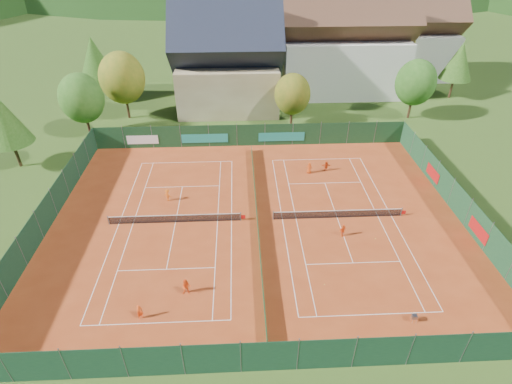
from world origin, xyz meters
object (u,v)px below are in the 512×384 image
object	(u,v)px
chalet	(228,64)
player_right_far_a	(309,168)
ball_hopper	(415,317)
player_right_near	(343,230)
hotel_block_a	(343,48)
player_left_mid	(186,287)
player_left_far	(168,195)
player_right_far_b	(326,166)
hotel_block_b	(408,40)
player_left_near	(140,312)

from	to	relation	value
chalet	player_right_far_a	world-z (taller)	chalet
chalet	ball_hopper	world-z (taller)	chalet
player_right_near	player_right_far_a	size ratio (longest dim) A/B	0.96
hotel_block_a	player_left_mid	xyz separation A→B (m)	(-21.98, -45.16, -6.63)
hotel_block_a	ball_hopper	world-z (taller)	hotel_block_a
player_left_mid	player_left_far	xyz separation A→B (m)	(-3.22, 12.97, -0.06)
player_left_mid	player_right_near	size ratio (longest dim) A/B	1.12
hotel_block_a	player_left_mid	bearing A→B (deg)	-115.95
ball_hopper	player_right_far_b	xyz separation A→B (m)	(-2.25, 21.80, 0.07)
ball_hopper	player_left_mid	size ratio (longest dim) A/B	0.53
hotel_block_a	player_right_far_a	bearing A→B (deg)	-109.12
player_right_far_a	player_right_far_b	xyz separation A→B (m)	(2.09, 0.47, -0.07)
chalet	player_left_far	size ratio (longest dim) A/B	11.75
ball_hopper	player_left_mid	bearing A→B (deg)	168.28
ball_hopper	player_left_mid	xyz separation A→B (m)	(-16.86, 3.50, 0.19)
chalet	player_left_mid	bearing A→B (deg)	-94.35
chalet	hotel_block_a	size ratio (longest dim) A/B	0.75
hotel_block_b	player_left_far	distance (m)	56.45
player_left_near	player_left_mid	distance (m)	3.88
player_left_far	player_left_mid	bearing A→B (deg)	129.09
player_right_near	hotel_block_b	bearing A→B (deg)	38.10
hotel_block_b	player_left_near	world-z (taller)	hotel_block_b
player_right_near	player_right_far_b	size ratio (longest dim) A/B	1.07
hotel_block_a	player_left_near	world-z (taller)	hotel_block_a
hotel_block_a	player_right_far_b	xyz separation A→B (m)	(-7.38, -26.85, -6.76)
hotel_block_a	chalet	bearing A→B (deg)	-162.47
chalet	player_right_near	size ratio (longest dim) A/B	12.13
ball_hopper	player_right_near	distance (m)	10.31
ball_hopper	player_left_far	distance (m)	25.96
player_left_near	player_left_mid	world-z (taller)	player_left_mid
player_left_near	player_left_mid	size ratio (longest dim) A/B	0.89
chalet	player_left_far	distance (m)	27.56
player_right_far_a	player_right_far_b	size ratio (longest dim) A/B	1.12
player_right_far_a	chalet	bearing A→B (deg)	-53.24
hotel_block_a	hotel_block_b	bearing A→B (deg)	29.74
chalet	player_right_far_b	xyz separation A→B (m)	(11.62, -20.85, -6.00)
hotel_block_a	ball_hopper	xyz separation A→B (m)	(-5.12, -48.65, -6.83)
chalet	player_left_mid	xyz separation A→B (m)	(-2.98, -39.16, -5.88)
player_left_far	hotel_block_b	bearing A→B (deg)	-109.14
hotel_block_b	player_right_far_b	bearing A→B (deg)	-121.53
hotel_block_b	ball_hopper	xyz separation A→B (m)	(-19.12, -56.65, -6.06)
hotel_block_b	player_right_far_a	distance (m)	42.82
player_left_far	hotel_block_a	bearing A→B (deg)	-102.91
hotel_block_a	player_right_far_a	distance (m)	29.67
ball_hopper	hotel_block_b	bearing A→B (deg)	71.35
player_left_far	player_right_far_a	xyz separation A→B (m)	(15.73, 4.87, 0.01)
player_left_near	player_left_far	world-z (taller)	player_left_far
hotel_block_b	player_right_near	xyz separation A→B (m)	(-22.15, -46.80, -5.95)
chalet	player_right_near	xyz separation A→B (m)	(10.85, -32.80, -5.96)
hotel_block_b	player_left_far	xyz separation A→B (m)	(-39.20, -40.19, -5.93)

